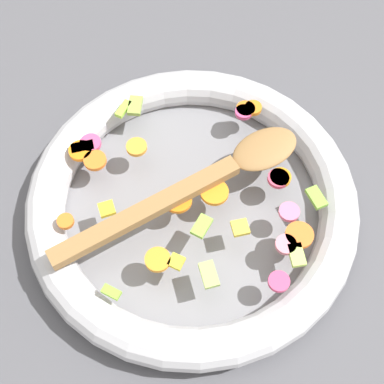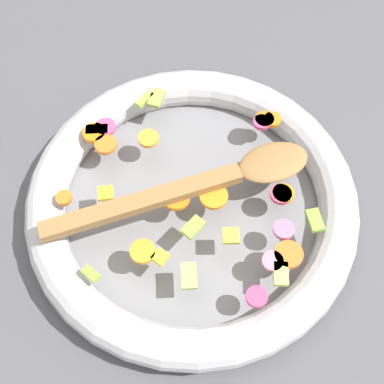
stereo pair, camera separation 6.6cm
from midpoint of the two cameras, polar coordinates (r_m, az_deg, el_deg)
ground_plane at (r=0.70m, az=2.67°, el=-2.23°), size 4.00×4.00×0.00m
skillet at (r=0.68m, az=2.75°, el=-1.39°), size 0.42×0.42×0.05m
chopped_vegetables at (r=0.66m, az=3.57°, el=-0.09°), size 0.32×0.34×0.01m
wooden_spoon at (r=0.65m, az=4.47°, el=0.78°), size 0.34×0.07×0.01m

